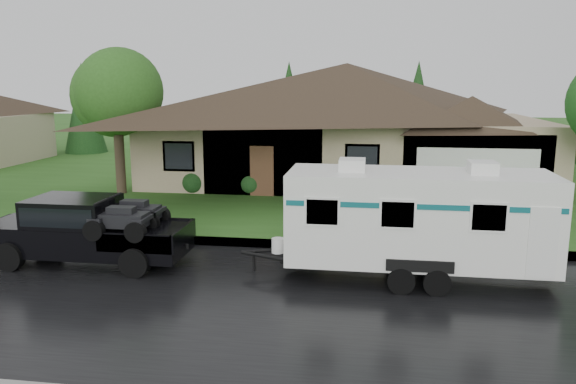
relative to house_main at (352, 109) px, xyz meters
The scene contains 9 objects.
ground 14.48m from the house_main, 99.41° to the right, with size 140.00×140.00×0.00m, color #2A581B.
road 16.40m from the house_main, 98.24° to the right, with size 140.00×8.00×0.01m, color black.
curb 12.32m from the house_main, 101.19° to the right, with size 140.00×0.50×0.15m, color gray.
lawn 4.36m from the house_main, 153.11° to the left, with size 140.00×26.00×0.15m, color #2A581B.
house_main is the anchor object (origin of this frame).
tree_left_green 10.95m from the house_main, 151.98° to the right, with size 3.72×3.72×6.15m.
shrub_row 5.42m from the house_main, 93.69° to the right, with size 13.60×1.00×1.00m.
pickup_truck 15.64m from the house_main, 115.64° to the right, with size 5.42×2.06×1.81m.
travel_trailer 14.20m from the house_main, 81.30° to the right, with size 6.68×2.35×3.00m.
Camera 1 is at (3.24, -13.73, 4.83)m, focal length 35.00 mm.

